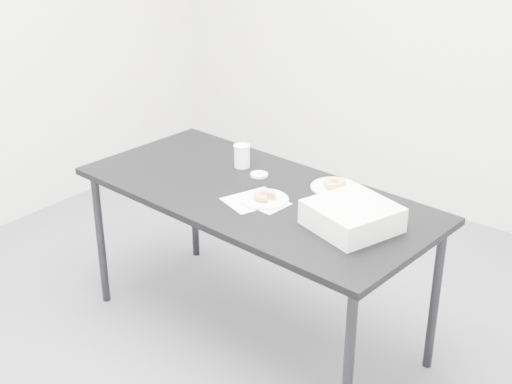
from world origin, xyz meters
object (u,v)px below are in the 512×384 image
Objects in this scene: pen at (275,197)px; donut_near at (265,195)px; plate_near at (265,199)px; scorecard at (253,200)px; bakery_box at (352,216)px; coffee_cup at (242,156)px; donut_far at (335,183)px; table at (256,203)px; plate_far at (334,187)px.

donut_near is (-0.02, -0.05, 0.02)m from pen.
scorecard is at bearing -144.44° from plate_near.
bakery_box is at bearing 25.01° from scorecard.
donut_near is at bearing -36.62° from coffee_cup.
donut_far is at bearing 61.04° from donut_near.
table is at bearing 141.87° from scorecard.
plate_far is at bearing 61.04° from donut_near.
donut_near is at bearing 55.32° from scorecard.
bakery_box is (0.42, -0.03, 0.05)m from pen.
pen is at bearing -119.24° from donut_far.
donut_far is (0.15, 0.27, 0.02)m from pen.
scorecard is 0.41m from donut_far.
table is 15.54× the size of pen.
coffee_cup reaches higher than donut_far.
plate_near is at bearing -160.09° from bakery_box.
plate_near is at bearing -36.62° from coffee_cup.
donut_far is 0.91× the size of coffee_cup.
coffee_cup is at bearing 144.94° from table.
coffee_cup is at bearing 143.38° from plate_near.
scorecard is at bearing -144.44° from donut_near.
plate_far is 1.93× the size of coffee_cup.
table is 0.38m from donut_far.
plate_near is at bearing 55.32° from scorecard.
donut_far is 0.51m from coffee_cup.
donut_near is 0.36m from plate_far.
plate_far is at bearing 61.04° from plate_near.
donut_far reaches higher than plate_near.
coffee_cup reaches higher than donut_near.
plate_near is (-0.02, -0.05, 0.00)m from pen.
pen is 1.08× the size of donut_far.
plate_near is 0.36m from plate_far.
pen is at bearing 62.70° from donut_near.
donut_far reaches higher than plate_far.
coffee_cup reaches higher than scorecard.
scorecard is at bearing -122.09° from donut_far.
bakery_box is (0.27, -0.30, 0.03)m from donut_far.
donut_far is 0.41m from bakery_box.
plate_near is 0.42m from coffee_cup.
plate_near is 0.97× the size of plate_far.
pen is at bearing 0.15° from table.
plate_far is 0.51m from coffee_cup.
scorecard is 2.15× the size of pen.
donut_far is at bearing 37.52° from pen.
plate_far is at bearing 37.52° from pen.
pen is 0.50× the size of plate_far.
donut_far is at bearing 61.04° from plate_near.
bakery_box reaches higher than donut_near.
coffee_cup is at bearing -172.29° from donut_far.
donut_near is at bearing -118.96° from plate_far.
bakery_box is (0.54, -0.04, 0.11)m from table.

